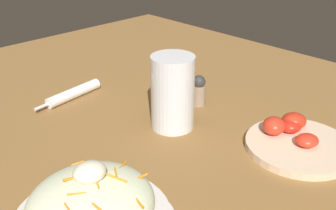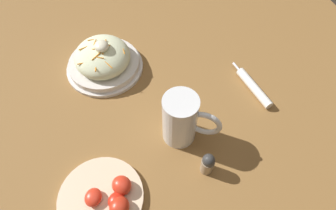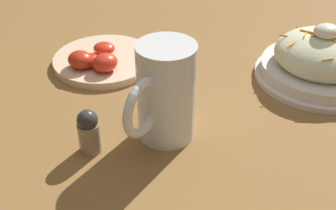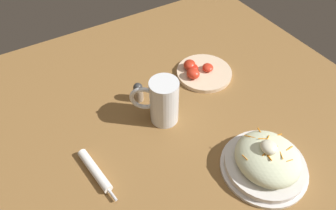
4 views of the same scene
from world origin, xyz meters
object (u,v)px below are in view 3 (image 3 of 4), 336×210
object	(u,v)px
beer_mug	(165,98)
salt_shaker	(89,131)
salad_plate	(322,61)
tomato_plate	(102,60)

from	to	relation	value
beer_mug	salt_shaker	bearing A→B (deg)	-165.20
beer_mug	salad_plate	bearing A→B (deg)	25.97
tomato_plate	beer_mug	bearing A→B (deg)	-64.06
salad_plate	tomato_plate	bearing A→B (deg)	169.11
salad_plate	beer_mug	distance (m)	0.33
salt_shaker	tomato_plate	bearing A→B (deg)	89.04
beer_mug	tomato_plate	world-z (taller)	beer_mug
salad_plate	beer_mug	world-z (taller)	beer_mug
salad_plate	tomato_plate	world-z (taller)	salad_plate
salt_shaker	salad_plate	bearing A→B (deg)	23.06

